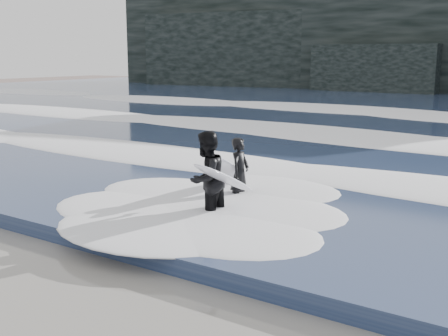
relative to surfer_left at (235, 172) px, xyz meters
The scene contains 6 objects.
sea 22.29m from the surfer_left, 92.83° to the left, with size 90.00×52.00×0.30m, color navy.
foam_near 2.54m from the surfer_left, 115.97° to the left, with size 60.00×3.20×0.20m, color white.
foam_mid 9.33m from the surfer_left, 96.78° to the left, with size 60.00×4.00×0.24m, color white.
foam_far 18.29m from the surfer_left, 93.45° to the left, with size 60.00×4.80×0.30m, color white.
surfer_left is the anchor object (origin of this frame).
surfer_right 1.50m from the surfer_left, 77.00° to the right, with size 1.05×1.80×1.82m.
Camera 1 is at (7.39, -2.99, 3.20)m, focal length 45.00 mm.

